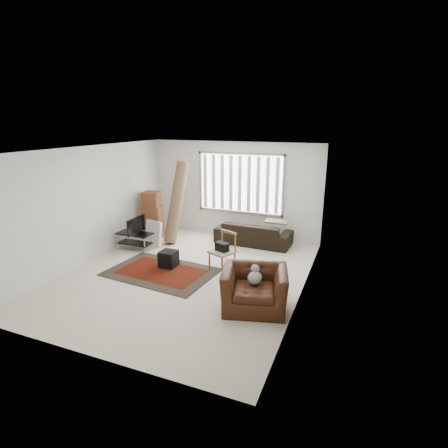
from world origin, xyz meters
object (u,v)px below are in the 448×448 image
Objects in this scene: moving_boxes at (152,217)px; side_chair at (223,250)px; tv_stand at (135,238)px; armchair at (254,286)px; sofa at (253,230)px.

side_chair is (2.73, -1.40, -0.13)m from moving_boxes.
side_chair is at bearing -27.14° from moving_boxes.
tv_stand is 1.04× the size of side_chair.
moving_boxes is 4.73m from armchair.
side_chair reaches higher than sofa.
sofa is (2.72, 1.59, 0.06)m from tv_stand.
sofa is 1.96m from side_chair.
tv_stand is 0.69× the size of moving_boxes.
moving_boxes is 1.50× the size of side_chair.
side_chair reaches higher than armchair.
tv_stand is at bearing -83.34° from moving_boxes.
side_chair is at bearing 116.19° from armchair.
tv_stand is at bearing -166.08° from side_chair.
moving_boxes is 3.08m from side_chair.
tv_stand is 3.15m from sofa.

